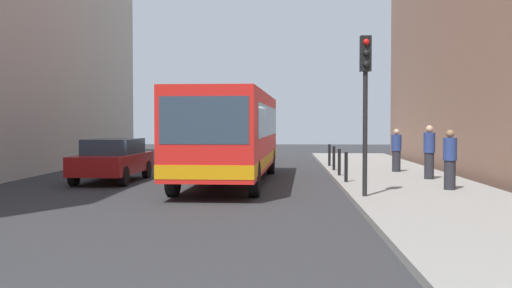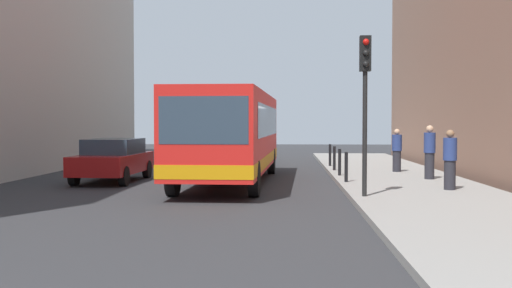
% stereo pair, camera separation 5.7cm
% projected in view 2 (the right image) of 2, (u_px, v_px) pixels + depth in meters
% --- Properties ---
extents(ground_plane, '(80.00, 80.00, 0.00)m').
position_uv_depth(ground_plane, '(235.00, 190.00, 18.72)').
color(ground_plane, '#2D2D30').
extents(sidewalk, '(4.40, 40.00, 0.15)m').
position_uv_depth(sidewalk, '(416.00, 189.00, 18.45)').
color(sidewalk, gray).
rests_on(sidewalk, ground).
extents(bus, '(2.91, 11.10, 3.00)m').
position_uv_depth(bus, '(231.00, 132.00, 21.02)').
color(bus, red).
rests_on(bus, ground).
extents(car_beside_bus, '(1.94, 4.44, 1.48)m').
position_uv_depth(car_beside_bus, '(113.00, 159.00, 21.51)').
color(car_beside_bus, maroon).
rests_on(car_beside_bus, ground).
extents(car_behind_bus, '(1.96, 4.45, 1.48)m').
position_uv_depth(car_behind_bus, '(247.00, 149.00, 30.03)').
color(car_behind_bus, black).
rests_on(car_behind_bus, ground).
extents(traffic_light, '(0.28, 0.33, 4.10)m').
position_uv_depth(traffic_light, '(365.00, 85.00, 15.86)').
color(traffic_light, black).
rests_on(traffic_light, sidewalk).
extents(bollard_near, '(0.11, 0.11, 0.95)m').
position_uv_depth(bollard_near, '(346.00, 167.00, 19.80)').
color(bollard_near, black).
rests_on(bollard_near, sidewalk).
extents(bollard_mid, '(0.11, 0.11, 0.95)m').
position_uv_depth(bollard_mid, '(340.00, 162.00, 22.26)').
color(bollard_mid, black).
rests_on(bollard_mid, sidewalk).
extents(bollard_far, '(0.11, 0.11, 0.95)m').
position_uv_depth(bollard_far, '(334.00, 158.00, 24.71)').
color(bollard_far, black).
rests_on(bollard_far, sidewalk).
extents(bollard_farthest, '(0.11, 0.11, 0.95)m').
position_uv_depth(bollard_farthest, '(330.00, 155.00, 27.17)').
color(bollard_farthest, black).
rests_on(bollard_farthest, sidewalk).
extents(pedestrian_near_signal, '(0.38, 0.38, 1.69)m').
position_uv_depth(pedestrian_near_signal, '(450.00, 160.00, 17.49)').
color(pedestrian_near_signal, '#26262D').
rests_on(pedestrian_near_signal, sidewalk).
extents(pedestrian_mid_sidewalk, '(0.38, 0.38, 1.80)m').
position_uv_depth(pedestrian_mid_sidewalk, '(430.00, 152.00, 20.79)').
color(pedestrian_mid_sidewalk, '#26262D').
rests_on(pedestrian_mid_sidewalk, sidewalk).
extents(pedestrian_far_sidewalk, '(0.38, 0.38, 1.65)m').
position_uv_depth(pedestrian_far_sidewalk, '(397.00, 150.00, 23.93)').
color(pedestrian_far_sidewalk, '#26262D').
rests_on(pedestrian_far_sidewalk, sidewalk).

